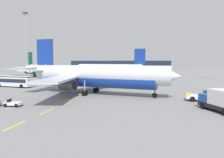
# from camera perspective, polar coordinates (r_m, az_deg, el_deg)

# --- Properties ---
(ground) EXTENTS (400.00, 400.00, 0.00)m
(ground) POSITION_cam_1_polar(r_m,az_deg,el_deg) (66.45, 17.61, -1.71)
(ground) COLOR slate
(apron_paint_markings) EXTENTS (8.00, 97.23, 0.01)m
(apron_paint_markings) POSITION_cam_1_polar(r_m,az_deg,el_deg) (66.44, -1.49, -1.50)
(apron_paint_markings) COLOR yellow
(apron_paint_markings) RESTS_ON ground
(airliner_foreground) EXTENTS (34.70, 34.03, 12.20)m
(airliner_foreground) POSITION_cam_1_polar(r_m,az_deg,el_deg) (46.70, -4.08, 0.81)
(airliner_foreground) COLOR silver
(airliner_foreground) RESTS_ON ground
(pushback_tug) EXTENTS (6.27, 3.70, 2.08)m
(pushback_tug) POSITION_cam_1_polar(r_m,az_deg,el_deg) (42.19, 23.08, -4.10)
(pushback_tug) COLOR silver
(pushback_tug) RESTS_ON ground
(airliner_mid_left) EXTENTS (31.04, 31.65, 11.13)m
(airliner_mid_left) POSITION_cam_1_polar(r_m,az_deg,el_deg) (113.61, -18.18, 2.59)
(airliner_mid_left) COLOR white
(airliner_mid_left) RESTS_ON ground
(airliner_far_center) EXTENTS (32.96, 31.91, 11.81)m
(airliner_far_center) POSITION_cam_1_polar(r_m,az_deg,el_deg) (88.44, -0.60, 2.47)
(airliner_far_center) COLOR silver
(airliner_far_center) RESTS_ON ground
(apron_shuttle_bus) EXTENTS (12.28, 4.39, 3.00)m
(apron_shuttle_bus) POSITION_cam_1_polar(r_m,az_deg,el_deg) (66.36, -24.35, -0.39)
(apron_shuttle_bus) COLOR silver
(apron_shuttle_bus) RESTS_ON ground
(catering_truck) EXTENTS (7.13, 5.94, 3.14)m
(catering_truck) POSITION_cam_1_polar(r_m,az_deg,el_deg) (68.25, -14.73, -0.10)
(catering_truck) COLOR black
(catering_truck) RESTS_ON ground
(fuel_service_truck) EXTENTS (5.23, 7.34, 3.14)m
(fuel_service_truck) POSITION_cam_1_polar(r_m,az_deg,el_deg) (33.77, 26.78, -5.01)
(fuel_service_truck) COLOR black
(fuel_service_truck) RESTS_ON ground
(ground_crew_worker) EXTENTS (0.53, 0.50, 1.65)m
(ground_crew_worker) POSITION_cam_1_polar(r_m,az_deg,el_deg) (38.86, 27.15, -4.90)
(ground_crew_worker) COLOR #191E38
(ground_crew_worker) RESTS_ON ground
(apron_light_mast_near) EXTENTS (1.80, 1.80, 28.22)m
(apron_light_mast_near) POSITION_cam_1_polar(r_m,az_deg,el_deg) (103.90, -21.51, 9.90)
(apron_light_mast_near) COLOR slate
(apron_light_mast_near) RESTS_ON ground
(terminal_satellite) EXTENTS (93.54, 19.99, 12.41)m
(terminal_satellite) POSITION_cam_1_polar(r_m,az_deg,el_deg) (195.77, 2.28, 4.04)
(terminal_satellite) COLOR gray
(terminal_satellite) RESTS_ON ground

